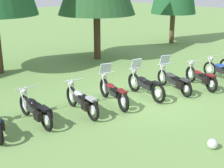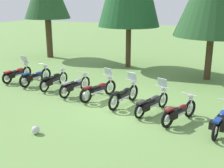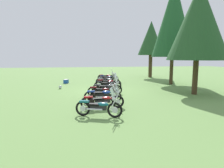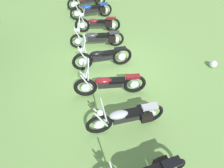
% 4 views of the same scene
% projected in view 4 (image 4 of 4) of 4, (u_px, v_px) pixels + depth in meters
% --- Properties ---
extents(ground_plane, '(80.00, 80.00, 0.00)m').
position_uv_depth(ground_plane, '(108.00, 67.00, 7.42)').
color(ground_plane, '#6B934C').
extents(motorcycle_3, '(0.81, 2.21, 1.02)m').
position_uv_depth(motorcycle_3, '(127.00, 117.00, 5.17)').
color(motorcycle_3, black).
rests_on(motorcycle_3, ground_plane).
extents(motorcycle_4, '(0.95, 2.27, 1.38)m').
position_uv_depth(motorcycle_4, '(109.00, 84.00, 6.08)').
color(motorcycle_4, black).
rests_on(motorcycle_4, ground_plane).
extents(motorcycle_5, '(0.73, 2.26, 1.39)m').
position_uv_depth(motorcycle_5, '(102.00, 57.00, 7.08)').
color(motorcycle_5, black).
rests_on(motorcycle_5, ground_plane).
extents(motorcycle_6, '(1.03, 2.24, 1.35)m').
position_uv_depth(motorcycle_6, '(98.00, 38.00, 8.10)').
color(motorcycle_6, black).
rests_on(motorcycle_6, ground_plane).
extents(motorcycle_7, '(1.03, 2.06, 1.01)m').
position_uv_depth(motorcycle_7, '(98.00, 24.00, 9.05)').
color(motorcycle_7, black).
rests_on(motorcycle_7, ground_plane).
extents(motorcycle_8, '(0.80, 2.26, 1.01)m').
position_uv_depth(motorcycle_8, '(92.00, 10.00, 10.09)').
color(motorcycle_8, black).
rests_on(motorcycle_8, ground_plane).
extents(motorcycle_9, '(0.71, 2.34, 1.35)m').
position_uv_depth(motorcycle_9, '(87.00, 0.00, 11.05)').
color(motorcycle_9, black).
rests_on(motorcycle_9, ground_plane).
extents(dropped_helmet, '(0.29, 0.29, 0.29)m').
position_uv_depth(dropped_helmet, '(213.00, 64.00, 7.32)').
color(dropped_helmet, silver).
rests_on(dropped_helmet, ground_plane).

